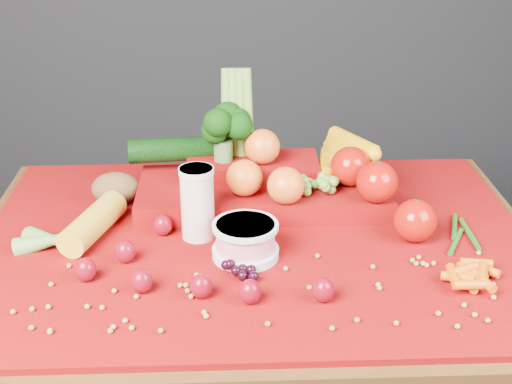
{
  "coord_description": "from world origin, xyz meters",
  "views": [
    {
      "loc": [
        -0.05,
        -1.2,
        1.43
      ],
      "look_at": [
        0.0,
        0.02,
        0.85
      ],
      "focal_mm": 50.0,
      "sensor_mm": 36.0,
      "label": 1
    }
  ],
  "objects_px": {
    "milk_glass": "(197,200)",
    "produce_mound": "(276,177)",
    "table": "(256,285)",
    "yogurt_bowl": "(245,239)"
  },
  "relations": [
    {
      "from": "table",
      "to": "milk_glass",
      "type": "xyz_separation_m",
      "value": [
        -0.11,
        0.01,
        0.18
      ]
    },
    {
      "from": "milk_glass",
      "to": "produce_mound",
      "type": "xyz_separation_m",
      "value": [
        0.16,
        0.14,
        -0.02
      ]
    },
    {
      "from": "yogurt_bowl",
      "to": "produce_mound",
      "type": "xyz_separation_m",
      "value": [
        0.07,
        0.22,
        0.02
      ]
    },
    {
      "from": "milk_glass",
      "to": "produce_mound",
      "type": "height_order",
      "value": "produce_mound"
    },
    {
      "from": "table",
      "to": "milk_glass",
      "type": "height_order",
      "value": "milk_glass"
    },
    {
      "from": "table",
      "to": "milk_glass",
      "type": "relative_size",
      "value": 7.68
    },
    {
      "from": "milk_glass",
      "to": "yogurt_bowl",
      "type": "xyz_separation_m",
      "value": [
        0.09,
        -0.08,
        -0.04
      ]
    },
    {
      "from": "yogurt_bowl",
      "to": "produce_mound",
      "type": "relative_size",
      "value": 0.2
    },
    {
      "from": "milk_glass",
      "to": "yogurt_bowl",
      "type": "distance_m",
      "value": 0.13
    },
    {
      "from": "table",
      "to": "produce_mound",
      "type": "relative_size",
      "value": 1.8
    }
  ]
}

